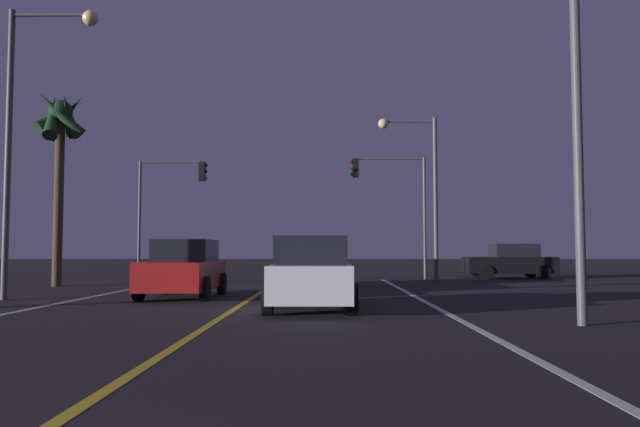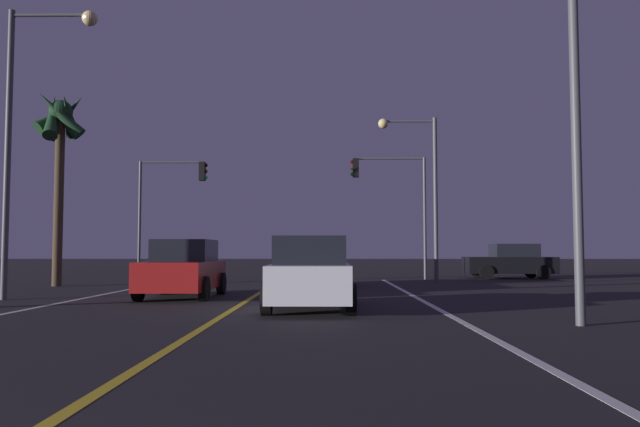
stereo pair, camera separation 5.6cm
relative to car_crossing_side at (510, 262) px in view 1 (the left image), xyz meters
The scene contains 12 objects.
lane_edge_right 19.34m from the car_crossing_side, 109.29° to the right, with size 0.16×33.61×0.01m, color silver.
lane_center_divider 21.42m from the car_crossing_side, 121.54° to the right, with size 0.16×33.61×0.01m, color gold.
car_crossing_side is the anchor object (origin of this frame).
car_ahead_far 11.49m from the car_crossing_side, 144.67° to the right, with size 2.02×4.30×1.70m.
car_oncoming 18.09m from the car_crossing_side, 137.04° to the right, with size 2.02×4.30×1.70m.
car_lead_same_lane 18.61m from the car_crossing_side, 120.27° to the right, with size 2.02×4.30×1.70m.
traffic_light_near_right 7.02m from the car_crossing_side, behind, with size 3.63×0.36×5.86m.
traffic_light_near_left 16.90m from the car_crossing_side, behind, with size 3.34×0.36×5.70m.
street_lamp_right_near 20.16m from the car_crossing_side, 104.20° to the right, with size 2.22×0.44×8.14m.
street_lamp_left_mid 22.41m from the car_crossing_side, 142.72° to the right, with size 2.56×0.44×8.28m.
street_lamp_right_far 7.42m from the car_crossing_side, 141.32° to the right, with size 2.55×0.44×7.13m.
palm_tree_left_mid 21.27m from the car_crossing_side, 160.86° to the right, with size 2.12×2.16×7.78m.
Camera 1 is at (2.17, -1.52, 1.38)m, focal length 34.73 mm.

